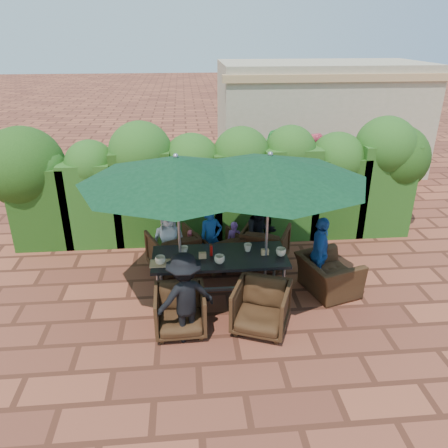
{
  "coord_description": "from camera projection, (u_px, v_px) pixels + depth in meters",
  "views": [
    {
      "loc": [
        -0.62,
        -6.21,
        4.1
      ],
      "look_at": [
        -0.02,
        0.4,
        1.11
      ],
      "focal_mm": 35.0,
      "sensor_mm": 36.0,
      "label": 1
    }
  ],
  "objects": [
    {
      "name": "number_block_left",
      "position": [
        203.0,
        255.0,
        6.94
      ],
      "size": [
        0.12,
        0.06,
        0.1
      ],
      "primitive_type": "cube",
      "color": "tan",
      "rests_on": "dining_table"
    },
    {
      "name": "cup_b",
      "position": [
        184.0,
        250.0,
        7.06
      ],
      "size": [
        0.14,
        0.14,
        0.13
      ],
      "primitive_type": "imported",
      "color": "beige",
      "rests_on": "dining_table"
    },
    {
      "name": "building",
      "position": [
        319.0,
        117.0,
        13.36
      ],
      "size": [
        6.2,
        3.08,
        3.2
      ],
      "color": "tan",
      "rests_on": "ground"
    },
    {
      "name": "child_right",
      "position": [
        234.0,
        243.0,
        8.21
      ],
      "size": [
        0.35,
        0.31,
        0.82
      ],
      "primitive_type": "imported",
      "rotation": [
        0.0,
        0.0,
        -0.25
      ],
      "color": "#924FAC",
      "rests_on": "ground"
    },
    {
      "name": "sauce_bottle",
      "position": [
        211.0,
        249.0,
        7.06
      ],
      "size": [
        0.04,
        0.04,
        0.17
      ],
      "primitive_type": "cylinder",
      "color": "#4C230C",
      "rests_on": "dining_table"
    },
    {
      "name": "chair_near_left",
      "position": [
        180.0,
        309.0,
        6.34
      ],
      "size": [
        0.75,
        0.7,
        0.75
      ],
      "primitive_type": "imported",
      "rotation": [
        0.0,
        0.0,
        0.03
      ],
      "color": "black",
      "rests_on": "ground"
    },
    {
      "name": "adult_far_right",
      "position": [
        260.0,
        234.0,
        8.06
      ],
      "size": [
        0.66,
        0.47,
        1.26
      ],
      "primitive_type": "imported",
      "rotation": [
        0.0,
        0.0,
        0.18
      ],
      "color": "black",
      "rests_on": "ground"
    },
    {
      "name": "adult_far_mid",
      "position": [
        211.0,
        239.0,
        7.95
      ],
      "size": [
        0.52,
        0.47,
        1.19
      ],
      "primitive_type": "imported",
      "rotation": [
        0.0,
        0.0,
        0.32
      ],
      "color": "#1C4D98",
      "rests_on": "ground"
    },
    {
      "name": "ground",
      "position": [
        227.0,
        293.0,
        7.38
      ],
      "size": [
        80.0,
        80.0,
        0.0
      ],
      "primitive_type": "plane",
      "color": "brown",
      "rests_on": "ground"
    },
    {
      "name": "chair_far_left",
      "position": [
        173.0,
        249.0,
        7.95
      ],
      "size": [
        1.04,
        1.01,
        0.83
      ],
      "primitive_type": "imported",
      "rotation": [
        0.0,
        0.0,
        3.54
      ],
      "color": "black",
      "rests_on": "ground"
    },
    {
      "name": "cup_c",
      "position": [
        219.0,
        259.0,
        6.78
      ],
      "size": [
        0.17,
        0.17,
        0.13
      ],
      "primitive_type": "imported",
      "color": "beige",
      "rests_on": "dining_table"
    },
    {
      "name": "dining_table",
      "position": [
        220.0,
        260.0,
        7.06
      ],
      "size": [
        2.17,
        0.9,
        0.75
      ],
      "color": "black",
      "rests_on": "ground"
    },
    {
      "name": "number_block_right",
      "position": [
        265.0,
        252.0,
        7.04
      ],
      "size": [
        0.12,
        0.06,
        0.1
      ],
      "primitive_type": "cube",
      "color": "tan",
      "rests_on": "dining_table"
    },
    {
      "name": "umbrella_right",
      "position": [
        270.0,
        168.0,
        6.45
      ],
      "size": [
        3.0,
        3.0,
        2.46
      ],
      "color": "gray",
      "rests_on": "ground"
    },
    {
      "name": "pedestrian_c",
      "position": [
        339.0,
        169.0,
        11.21
      ],
      "size": [
        1.12,
        0.86,
        1.58
      ],
      "primitive_type": "imported",
      "rotation": [
        0.0,
        0.0,
        2.7
      ],
      "color": "gray",
      "rests_on": "ground"
    },
    {
      "name": "chair_far_right",
      "position": [
        265.0,
        243.0,
        8.19
      ],
      "size": [
        1.04,
        1.01,
        0.83
      ],
      "primitive_type": "imported",
      "rotation": [
        0.0,
        0.0,
        2.73
      ],
      "color": "black",
      "rests_on": "ground"
    },
    {
      "name": "adult_near_left",
      "position": [
        185.0,
        297.0,
        6.07
      ],
      "size": [
        0.95,
        0.68,
        1.36
      ],
      "primitive_type": "imported",
      "rotation": [
        0.0,
        0.0,
        3.51
      ],
      "color": "black",
      "rests_on": "ground"
    },
    {
      "name": "serving_tray",
      "position": [
        161.0,
        263.0,
        6.78
      ],
      "size": [
        0.35,
        0.25,
        0.02
      ],
      "primitive_type": "cube",
      "color": "tan",
      "rests_on": "dining_table"
    },
    {
      "name": "pedestrian_a",
      "position": [
        275.0,
        166.0,
        10.89
      ],
      "size": [
        1.84,
        0.89,
        1.89
      ],
      "primitive_type": "imported",
      "rotation": [
        0.0,
        0.0,
        2.99
      ],
      "color": "green",
      "rests_on": "ground"
    },
    {
      "name": "adult_end_right",
      "position": [
        320.0,
        254.0,
        7.29
      ],
      "size": [
        0.58,
        0.84,
        1.3
      ],
      "primitive_type": "imported",
      "rotation": [
        0.0,
        0.0,
        1.29
      ],
      "color": "#1C4D98",
      "rests_on": "ground"
    },
    {
      "name": "chair_end_right",
      "position": [
        329.0,
        270.0,
        7.29
      ],
      "size": [
        0.87,
        1.09,
        0.83
      ],
      "primitive_type": "imported",
      "rotation": [
        0.0,
        0.0,
        1.87
      ],
      "color": "black",
      "rests_on": "ground"
    },
    {
      "name": "pedestrian_b",
      "position": [
        312.0,
        167.0,
        11.18
      ],
      "size": [
        0.96,
        0.84,
        1.71
      ],
      "primitive_type": "imported",
      "rotation": [
        0.0,
        0.0,
        3.66
      ],
      "color": "#EB536B",
      "rests_on": "ground"
    },
    {
      "name": "ketchup_bottle",
      "position": [
        211.0,
        251.0,
        7.0
      ],
      "size": [
        0.04,
        0.04,
        0.17
      ],
      "primitive_type": "cylinder",
      "color": "#B20C0A",
      "rests_on": "dining_table"
    },
    {
      "name": "child_left",
      "position": [
        192.0,
        248.0,
        8.09
      ],
      "size": [
        0.32,
        0.3,
        0.73
      ],
      "primitive_type": "imported",
      "rotation": [
        0.0,
        0.0,
        0.37
      ],
      "color": "#EB536B",
      "rests_on": "ground"
    },
    {
      "name": "chair_near_right",
      "position": [
        261.0,
        305.0,
        6.38
      ],
      "size": [
        0.99,
        0.96,
        0.8
      ],
      "primitive_type": "imported",
      "rotation": [
        0.0,
        0.0,
        -0.38
      ],
      "color": "black",
      "rests_on": "ground"
    },
    {
      "name": "umbrella_left",
      "position": [
        176.0,
        170.0,
        6.36
      ],
      "size": [
        2.93,
        2.93,
        2.46
      ],
      "color": "gray",
      "rests_on": "ground"
    },
    {
      "name": "cup_d",
      "position": [
        248.0,
        247.0,
        7.16
      ],
      "size": [
        0.13,
        0.13,
        0.13
      ],
      "primitive_type": "imported",
      "color": "beige",
      "rests_on": "dining_table"
    },
    {
      "name": "cup_e",
      "position": [
        281.0,
        252.0,
        7.01
      ],
      "size": [
        0.16,
        0.16,
        0.13
      ],
      "primitive_type": "imported",
      "color": "beige",
      "rests_on": "dining_table"
    },
    {
      "name": "adult_far_left",
      "position": [
        169.0,
        241.0,
        7.83
      ],
      "size": [
        0.6,
        0.36,
        1.22
      ],
      "primitive_type": "imported",
      "rotation": [
        0.0,
        0.0,
        -0.01
      ],
      "color": "silver",
      "rests_on": "ground"
    },
    {
      "name": "cup_a",
      "position": [
        160.0,
        260.0,
        6.76
      ],
      "size": [
        0.16,
        0.16,
        0.13
      ],
      "primitive_type": "imported",
      "color": "beige",
      "rests_on": "dining_table"
    },
    {
      "name": "hedge_wall",
      "position": [
        215.0,
        176.0,
        8.93
      ],
      "size": [
        9.1,
        1.6,
        2.49
      ],
      "color": "#18360E",
      "rests_on": "ground"
    },
    {
      "name": "chair_far_mid",
      "position": [
        220.0,
        249.0,
        8.08
      ],
      "size": [
        0.91,
        0.88,
        0.73
      ],
      "primitive_type": "imported",
      "rotation": [
        0.0,
        0.0,
        3.54
      ],
      "color": "black",
      "rests_on": "ground"
    }
  ]
}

